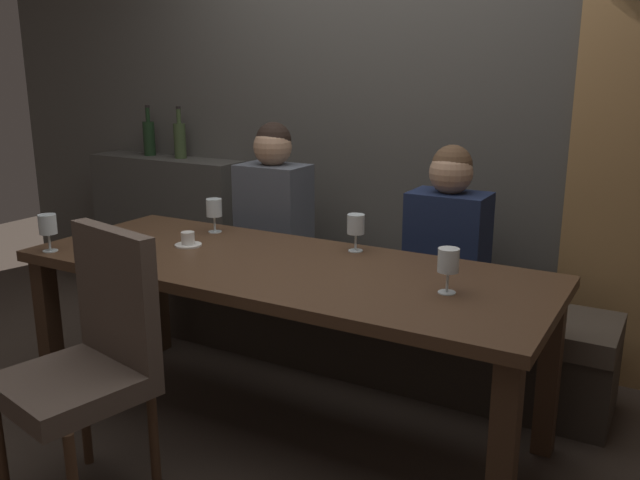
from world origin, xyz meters
name	(u,v)px	position (x,y,z in m)	size (l,w,h in m)	color
ground	(283,425)	(0.00, 0.00, 0.00)	(9.00, 9.00, 0.00)	#382D26
back_wall_tiled	(402,70)	(0.00, 1.22, 1.50)	(6.00, 0.12, 3.00)	#4C4944
back_counter	(170,229)	(-1.55, 1.04, 0.47)	(1.10, 0.28, 0.95)	#413E3A
dining_table	(281,283)	(0.00, 0.00, 0.65)	(2.20, 0.84, 0.74)	#412B1C
banquette_bench	(355,324)	(0.00, 0.70, 0.23)	(2.50, 0.44, 0.45)	#312A23
chair_near_side	(92,351)	(-0.32, -0.72, 0.56)	(0.52, 0.52, 0.98)	#4C3321
diner_redhead	(274,202)	(-0.48, 0.68, 0.83)	(0.36, 0.24, 0.79)	#4C515B
diner_bearded	(448,228)	(0.47, 0.72, 0.79)	(0.36, 0.24, 0.73)	#192342
wine_bottle_dark_red	(149,137)	(-1.70, 1.06, 1.07)	(0.08, 0.08, 0.33)	black
wine_bottle_pale_label	(180,139)	(-1.44, 1.06, 1.07)	(0.08, 0.08, 0.33)	#384728
wine_glass_near_right	(448,263)	(0.72, -0.02, 0.85)	(0.08, 0.08, 0.16)	silver
wine_glass_end_left	(356,226)	(0.19, 0.31, 0.85)	(0.08, 0.08, 0.16)	silver
wine_glass_center_front	(48,225)	(-0.97, -0.35, 0.86)	(0.08, 0.08, 0.16)	silver
wine_glass_end_right	(214,209)	(-0.56, 0.28, 0.86)	(0.08, 0.08, 0.16)	silver
espresso_cup	(188,240)	(-0.51, 0.02, 0.77)	(0.12, 0.12, 0.06)	white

